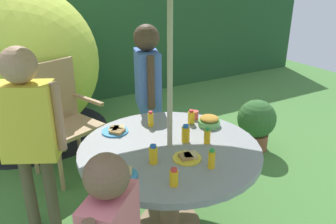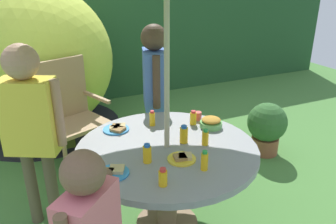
# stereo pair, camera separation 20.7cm
# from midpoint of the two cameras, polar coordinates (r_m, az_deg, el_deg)

# --- Properties ---
(hedge_backdrop) EXTENTS (9.00, 0.70, 1.70)m
(hedge_backdrop) POSITION_cam_midpoint_polar(r_m,az_deg,el_deg) (5.28, -19.42, 10.88)
(hedge_backdrop) COLOR #234C28
(hedge_backdrop) RESTS_ON ground_plane
(garden_table) EXTENTS (1.27, 1.27, 0.68)m
(garden_table) POSITION_cam_midpoint_polar(r_m,az_deg,el_deg) (2.40, -2.21, -8.50)
(garden_table) COLOR brown
(garden_table) RESTS_ON ground_plane
(wooden_chair) EXTENTS (0.67, 0.62, 1.06)m
(wooden_chair) POSITION_cam_midpoint_polar(r_m,az_deg,el_deg) (3.34, -19.66, -0.18)
(wooden_chair) COLOR tan
(wooden_chair) RESTS_ON ground_plane
(dome_tent) EXTENTS (1.88, 1.88, 1.73)m
(dome_tent) POSITION_cam_midpoint_polar(r_m,az_deg,el_deg) (4.22, -24.80, 7.55)
(dome_tent) COLOR #B2C63F
(dome_tent) RESTS_ON ground_plane
(potted_plant) EXTENTS (0.41, 0.41, 0.56)m
(potted_plant) POSITION_cam_midpoint_polar(r_m,az_deg,el_deg) (3.71, 13.23, -1.80)
(potted_plant) COLOR brown
(potted_plant) RESTS_ON ground_plane
(child_in_blue_shirt) EXTENTS (0.30, 0.45, 1.39)m
(child_in_blue_shirt) POSITION_cam_midpoint_polar(r_m,az_deg,el_deg) (3.13, -5.42, 5.50)
(child_in_blue_shirt) COLOR brown
(child_in_blue_shirt) RESTS_ON ground_plane
(child_in_yellow_shirt) EXTENTS (0.42, 0.34, 1.39)m
(child_in_yellow_shirt) POSITION_cam_midpoint_polar(r_m,az_deg,el_deg) (2.44, -24.98, -1.56)
(child_in_yellow_shirt) COLOR brown
(child_in_yellow_shirt) RESTS_ON ground_plane
(snack_bowl) EXTENTS (0.17, 0.17, 0.08)m
(snack_bowl) POSITION_cam_midpoint_polar(r_m,az_deg,el_deg) (2.65, 4.80, -1.56)
(snack_bowl) COLOR #66B259
(snack_bowl) RESTS_ON garden_table
(plate_near_left) EXTENTS (0.19, 0.19, 0.03)m
(plate_near_left) POSITION_cam_midpoint_polar(r_m,az_deg,el_deg) (2.19, 0.60, -7.76)
(plate_near_left) COLOR yellow
(plate_near_left) RESTS_ON garden_table
(plate_mid_right) EXTENTS (0.19, 0.19, 0.03)m
(plate_mid_right) POSITION_cam_midpoint_polar(r_m,az_deg,el_deg) (2.05, -10.87, -10.45)
(plate_mid_right) COLOR #338CD8
(plate_mid_right) RESTS_ON garden_table
(plate_mid_left) EXTENTS (0.20, 0.20, 0.03)m
(plate_mid_left) POSITION_cam_midpoint_polar(r_m,az_deg,el_deg) (2.59, -11.15, -3.14)
(plate_mid_left) COLOR #338CD8
(plate_mid_left) RESTS_ON garden_table
(juice_bottle_near_right) EXTENTS (0.05, 0.05, 0.11)m
(juice_bottle_near_right) POSITION_cam_midpoint_polar(r_m,az_deg,el_deg) (1.92, -2.15, -11.13)
(juice_bottle_near_right) COLOR yellow
(juice_bottle_near_right) RESTS_ON garden_table
(juice_bottle_far_left) EXTENTS (0.06, 0.06, 0.13)m
(juice_bottle_far_left) POSITION_cam_midpoint_polar(r_m,az_deg,el_deg) (2.38, 0.53, -3.79)
(juice_bottle_far_left) COLOR yellow
(juice_bottle_far_left) RESTS_ON garden_table
(juice_bottle_far_right) EXTENTS (0.05, 0.05, 0.12)m
(juice_bottle_far_right) POSITION_cam_midpoint_polar(r_m,az_deg,el_deg) (2.67, 1.74, -0.91)
(juice_bottle_far_right) COLOR yellow
(juice_bottle_far_right) RESTS_ON garden_table
(juice_bottle_center_front) EXTENTS (0.05, 0.05, 0.12)m
(juice_bottle_center_front) POSITION_cam_midpoint_polar(r_m,az_deg,el_deg) (2.37, 4.19, -4.15)
(juice_bottle_center_front) COLOR yellow
(juice_bottle_center_front) RESTS_ON garden_table
(juice_bottle_center_back) EXTENTS (0.04, 0.04, 0.13)m
(juice_bottle_center_back) POSITION_cam_midpoint_polar(r_m,az_deg,el_deg) (2.08, 4.57, -8.04)
(juice_bottle_center_back) COLOR yellow
(juice_bottle_center_back) RESTS_ON garden_table
(juice_bottle_front_edge) EXTENTS (0.06, 0.06, 0.13)m
(juice_bottle_front_edge) POSITION_cam_midpoint_polar(r_m,az_deg,el_deg) (2.13, -5.33, -7.27)
(juice_bottle_front_edge) COLOR yellow
(juice_bottle_front_edge) RESTS_ON garden_table
(juice_bottle_back_edge) EXTENTS (0.04, 0.04, 0.12)m
(juice_bottle_back_edge) POSITION_cam_midpoint_polar(r_m,az_deg,el_deg) (2.63, -5.22, -1.26)
(juice_bottle_back_edge) COLOR yellow
(juice_bottle_back_edge) RESTS_ON garden_table
(cup_near) EXTENTS (0.06, 0.06, 0.07)m
(cup_near) POSITION_cam_midpoint_polar(r_m,az_deg,el_deg) (2.77, 2.45, -0.53)
(cup_near) COLOR #E04C47
(cup_near) RESTS_ON garden_table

